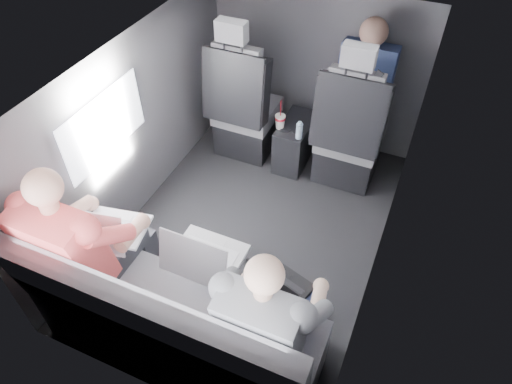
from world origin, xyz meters
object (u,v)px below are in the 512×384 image
at_px(passenger_rear_right, 271,317).
at_px(laptop_white, 107,229).
at_px(passenger_front_right, 364,83).
at_px(laptop_black, 275,287).
at_px(water_bottle, 299,131).
at_px(center_console, 295,142).
at_px(laptop_silver, 203,255).
at_px(front_seat_left, 244,113).
at_px(front_seat_right, 349,139).
at_px(passenger_rear_left, 87,244).
at_px(rear_bench, 176,327).
at_px(soda_cup, 280,121).

bearing_deg(passenger_rear_right, laptop_white, 172.81).
bearing_deg(passenger_front_right, laptop_black, -89.18).
bearing_deg(passenger_front_right, water_bottle, -132.37).
distance_m(laptop_white, passenger_front_right, 2.17).
height_order(center_console, laptop_white, laptop_white).
bearing_deg(laptop_silver, front_seat_left, 107.20).
bearing_deg(front_seat_right, water_bottle, -158.76).
bearing_deg(passenger_rear_left, center_console, 72.75).
xyz_separation_m(rear_bench, passenger_rear_left, (-0.57, 0.09, 0.33)).
bearing_deg(center_console, rear_bench, -90.00).
xyz_separation_m(laptop_black, passenger_rear_right, (0.05, -0.16, -0.02)).
bearing_deg(water_bottle, soda_cup, 160.72).
xyz_separation_m(water_bottle, laptop_white, (-0.62, -1.53, 0.17)).
height_order(soda_cup, water_bottle, soda_cup).
relative_size(center_console, rear_bench, 0.30).
relative_size(front_seat_right, water_bottle, 8.37).
height_order(soda_cup, laptop_silver, laptop_silver).
bearing_deg(front_seat_left, laptop_white, -92.98).
bearing_deg(water_bottle, rear_bench, -92.76).
xyz_separation_m(center_console, soda_cup, (-0.10, -0.12, 0.26)).
height_order(front_seat_right, passenger_front_right, passenger_front_right).
relative_size(rear_bench, passenger_front_right, 1.91).
height_order(front_seat_right, laptop_black, front_seat_right).
bearing_deg(soda_cup, center_console, 49.53).
height_order(center_console, rear_bench, rear_bench).
height_order(front_seat_right, passenger_rear_left, front_seat_right).
relative_size(water_bottle, laptop_white, 0.37).
distance_m(center_console, rear_bench, 1.94).
height_order(front_seat_right, rear_bench, front_seat_right).
xyz_separation_m(front_seat_left, laptop_black, (0.93, -1.65, 0.23)).
relative_size(front_seat_right, passenger_rear_left, 1.01).
height_order(passenger_rear_left, passenger_rear_right, passenger_rear_left).
distance_m(laptop_white, laptop_black, 1.01).
height_order(front_seat_left, laptop_black, front_seat_left).
bearing_deg(passenger_rear_left, soda_cup, 74.69).
xyz_separation_m(water_bottle, passenger_rear_right, (0.44, -1.66, 0.14)).
distance_m(front_seat_left, water_bottle, 0.56).
relative_size(front_seat_left, laptop_black, 3.36).
bearing_deg(laptop_black, front_seat_left, 119.37).
bearing_deg(passenger_rear_left, laptop_black, 8.69).
height_order(center_console, passenger_front_right, passenger_front_right).
height_order(laptop_white, passenger_front_right, passenger_front_right).
height_order(rear_bench, water_bottle, rear_bench).
height_order(front_seat_left, passenger_rear_left, front_seat_left).
bearing_deg(passenger_rear_right, front_seat_left, 118.32).
bearing_deg(laptop_white, soda_cup, 74.67).
xyz_separation_m(front_seat_right, laptop_silver, (-0.40, -1.62, 0.24)).
bearing_deg(rear_bench, laptop_white, 156.86).
distance_m(rear_bench, passenger_rear_left, 0.67).
relative_size(water_bottle, laptop_black, 0.40).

